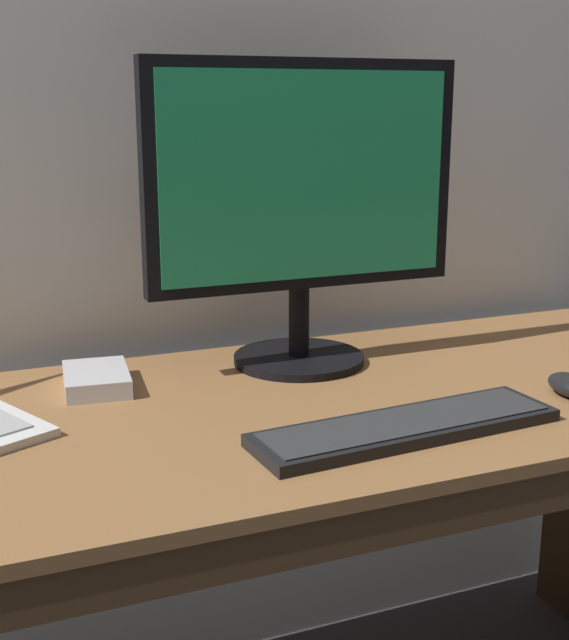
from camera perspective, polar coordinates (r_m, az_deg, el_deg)
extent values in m
cube|color=olive|center=(1.37, -2.84, -6.37)|extent=(1.88, 0.70, 0.02)
cube|color=#4E351E|center=(1.11, 3.13, -14.01)|extent=(1.81, 0.02, 0.06)
cylinder|color=black|center=(1.61, 0.96, -2.59)|extent=(0.24, 0.24, 0.02)
cylinder|color=black|center=(1.59, 0.97, -0.01)|extent=(0.04, 0.04, 0.13)
cube|color=black|center=(1.52, 1.27, 9.57)|extent=(0.58, 0.03, 0.40)
cube|color=#23935B|center=(1.51, 1.57, 9.51)|extent=(0.53, 0.00, 0.36)
cube|color=black|center=(1.29, 8.10, -7.08)|extent=(0.48, 0.16, 0.02)
cube|color=#2D2D30|center=(1.28, 8.12, -6.65)|extent=(0.45, 0.13, 0.00)
cube|color=silver|center=(1.50, -12.40, -3.88)|extent=(0.12, 0.16, 0.03)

